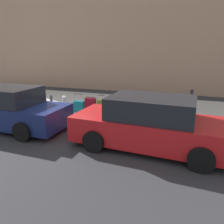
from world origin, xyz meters
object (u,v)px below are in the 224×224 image
suitcase_red_2 (135,112)px  suitcase_maroon_6 (91,106)px  suitcase_silver_1 (148,110)px  bollard_post (52,103)px  suitcase_olive_5 (101,107)px  suitcase_navy_3 (123,108)px  parking_meter (191,101)px  parked_car_navy_1 (6,109)px  suitcase_black_4 (112,109)px  fire_hydrant (65,103)px  suitcase_teal_0 (161,113)px  parked_car_red_0 (151,124)px  suitcase_teal_7 (79,106)px

suitcase_red_2 → suitcase_maroon_6: 2.00m
suitcase_silver_1 → bollard_post: (4.45, 0.22, -0.01)m
suitcase_silver_1 → suitcase_olive_5: (2.00, 0.12, -0.05)m
suitcase_silver_1 → suitcase_navy_3: (1.05, -0.00, -0.04)m
parking_meter → parked_car_navy_1: bearing=21.4°
suitcase_black_4 → fire_hydrant: (2.31, 0.01, 0.08)m
suitcase_teal_0 → suitcase_silver_1: (0.52, -0.01, 0.08)m
suitcase_olive_5 → fire_hydrant: suitcase_olive_5 is taller
fire_hydrant → suitcase_teal_0: bearing=-179.1°
fire_hydrant → parking_meter: size_ratio=0.56×
parked_car_red_0 → parked_car_navy_1: (5.40, -0.00, -0.00)m
suitcase_teal_0 → suitcase_maroon_6: suitcase_teal_0 is taller
suitcase_red_2 → suitcase_navy_3: suitcase_navy_3 is taller
suitcase_teal_0 → suitcase_red_2: suitcase_teal_0 is taller
bollard_post → suitcase_silver_1: bearing=-177.2°
suitcase_olive_5 → fire_hydrant: (1.85, -0.05, 0.04)m
suitcase_red_2 → suitcase_teal_7: (2.59, -0.09, -0.01)m
suitcase_red_2 → suitcase_maroon_6: (2.00, -0.04, 0.08)m
suitcase_maroon_6 → fire_hydrant: 1.32m
suitcase_maroon_6 → parked_car_navy_1: parked_car_navy_1 is taller
suitcase_red_2 → parked_car_red_0: 2.46m
suitcase_maroon_6 → parked_car_red_0: bearing=142.7°
suitcase_olive_5 → suitcase_maroon_6: (0.52, -0.02, 0.02)m
suitcase_red_2 → parked_car_navy_1: parked_car_navy_1 is taller
bollard_post → suitcase_red_2: bearing=-178.9°
suitcase_black_4 → suitcase_red_2: bearing=175.1°
suitcase_silver_1 → parking_meter: (-1.61, -0.18, 0.45)m
suitcase_red_2 → suitcase_navy_3: (0.53, -0.15, 0.07)m
suitcase_maroon_6 → parked_car_red_0: 3.76m
parked_car_navy_1 → parked_car_red_0: bearing=180.0°
suitcase_maroon_6 → fire_hydrant: size_ratio=1.06×
suitcase_olive_5 → suitcase_silver_1: bearing=-176.6°
parked_car_navy_1 → suitcase_red_2: bearing=-153.1°
suitcase_teal_0 → parking_meter: parking_meter is taller
bollard_post → parked_car_red_0: parked_car_red_0 is taller
suitcase_olive_5 → bollard_post: size_ratio=1.22×
suitcase_silver_1 → parking_meter: 1.68m
parked_car_red_0 → parking_meter: bearing=-114.1°
suitcase_navy_3 → suitcase_teal_7: bearing=1.7°
suitcase_black_4 → bollard_post: bearing=3.2°
suitcase_teal_7 → parking_meter: 4.75m
suitcase_teal_7 → fire_hydrant: (0.74, 0.01, 0.11)m
suitcase_red_2 → suitcase_olive_5: suitcase_olive_5 is taller
suitcase_navy_3 → suitcase_teal_7: suitcase_navy_3 is taller
fire_hydrant → parking_meter: (-5.45, -0.25, 0.46)m
suitcase_silver_1 → parked_car_red_0: 2.43m
bollard_post → fire_hydrant: bearing=-166.0°
suitcase_maroon_6 → parked_car_navy_1: bearing=43.4°
suitcase_black_4 → suitcase_maroon_6: size_ratio=1.18×
suitcase_teal_0 → suitcase_black_4: size_ratio=1.02×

